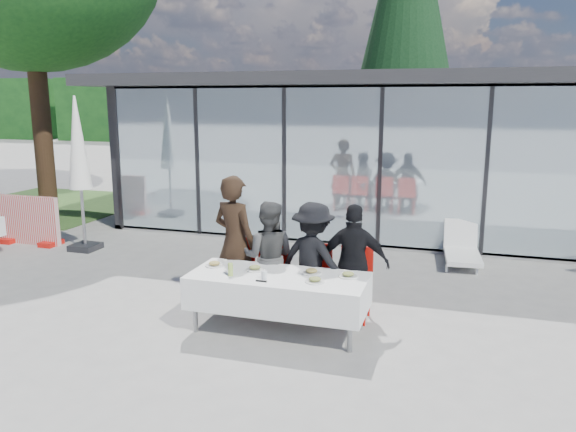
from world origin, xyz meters
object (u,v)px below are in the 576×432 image
object	(u,v)px
diner_chair_c	(315,276)
lounger	(462,249)
plate_extra	(315,280)
dining_table	(278,291)
plate_c	(312,272)
diner_chair_a	(238,268)
diner_d	(354,263)
diner_chair_b	(271,272)
market_umbrella	(78,152)
conifer_tree	(407,5)
folded_eyeglasses	(261,281)
diner_b	(268,257)
plate_a	(214,264)
plate_d	(348,275)
juice_bottle	(230,269)
diner_c	(313,260)
plate_b	(255,268)
diner_chair_d	(355,279)
diner_a	(235,242)

from	to	relation	value
diner_chair_c	lounger	xyz separation A→B (m)	(1.95, 3.19, -0.28)
plate_extra	dining_table	bearing A→B (deg)	164.87
plate_c	plate_extra	distance (m)	0.34
diner_chair_a	diner_d	bearing A→B (deg)	-3.43
diner_d	diner_chair_b	bearing A→B (deg)	-6.68
market_umbrella	conifer_tree	xyz separation A→B (m)	(5.00, 10.74, 4.05)
folded_eyeglasses	lounger	xyz separation A→B (m)	(2.35, 4.25, -0.50)
diner_b	plate_extra	bearing A→B (deg)	130.53
plate_a	plate_d	distance (m)	1.80
diner_chair_a	conifer_tree	bearing A→B (deg)	85.62
plate_extra	plate_a	bearing A→B (deg)	170.01
plate_extra	market_umbrella	bearing A→B (deg)	152.82
juice_bottle	lounger	size ratio (longest dim) A/B	0.12
dining_table	folded_eyeglasses	world-z (taller)	folded_eyeglasses
diner_d	juice_bottle	bearing A→B (deg)	29.11
diner_c	plate_b	world-z (taller)	diner_c
diner_chair_d	lounger	world-z (taller)	diner_chair_d
diner_chair_c	plate_d	world-z (taller)	diner_chair_c
conifer_tree	plate_d	bearing A→B (deg)	-86.74
plate_a	conifer_tree	world-z (taller)	conifer_tree
plate_extra	diner_chair_d	bearing A→B (deg)	69.21
diner_chair_b	diner_c	bearing A→B (deg)	-9.06
diner_chair_a	plate_c	world-z (taller)	diner_chair_a
diner_chair_a	plate_a	bearing A→B (deg)	-96.87
diner_chair_b	diner_chair_d	size ratio (longest dim) A/B	1.00
diner_chair_a	diner_d	size ratio (longest dim) A/B	0.61
plate_b	plate_d	distance (m)	1.22
diner_c	diner_chair_d	size ratio (longest dim) A/B	1.63
conifer_tree	diner_chair_d	bearing A→B (deg)	-86.63
diner_chair_b	dining_table	bearing A→B (deg)	-64.60
diner_a	folded_eyeglasses	world-z (taller)	diner_a
plate_extra	conifer_tree	bearing A→B (deg)	91.72
diner_chair_c	folded_eyeglasses	xyz separation A→B (m)	(-0.40, -1.06, 0.22)
diner_c	diner_d	bearing A→B (deg)	-161.27
diner_chair_a	folded_eyeglasses	size ratio (longest dim) A/B	6.96
diner_b	market_umbrella	xyz separation A→B (m)	(-4.53, 1.99, 1.15)
market_umbrella	conifer_tree	distance (m)	12.52
diner_chair_b	folded_eyeglasses	world-z (taller)	diner_chair_b
juice_bottle	folded_eyeglasses	world-z (taller)	juice_bottle
diner_c	market_umbrella	size ratio (longest dim) A/B	0.53
diner_a	conifer_tree	bearing A→B (deg)	-75.78
diner_b	plate_b	bearing A→B (deg)	83.05
plate_extra	folded_eyeglasses	bearing A→B (deg)	-164.84
diner_chair_c	plate_extra	distance (m)	0.95
diner_chair_c	folded_eyeglasses	bearing A→B (deg)	-110.74
diner_d	plate_d	xyz separation A→B (m)	(0.01, -0.46, -0.02)
diner_chair_d	plate_b	world-z (taller)	diner_chair_d
diner_chair_c	diner_chair_d	world-z (taller)	same
diner_c	diner_chair_c	xyz separation A→B (m)	(-0.00, 0.10, -0.26)
diner_d	diner_b	bearing A→B (deg)	-1.83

